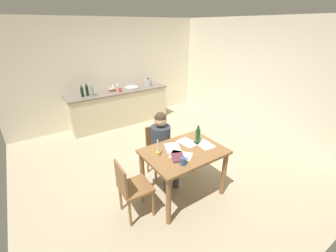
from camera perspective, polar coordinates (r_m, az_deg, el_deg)
ground_plane at (r=4.34m, az=-0.21°, el=-9.40°), size 5.20×5.20×0.04m
wall_back at (r=6.02m, az=-14.63°, el=13.40°), size 5.20×0.12×2.60m
wall_right at (r=5.59m, az=22.90°, el=11.42°), size 0.12×5.20×2.60m
kitchen_counter at (r=5.92m, az=-12.51°, el=4.86°), size 2.56×0.64×0.90m
dining_table at (r=3.24m, az=4.10°, el=-8.37°), size 1.14×0.82×0.78m
chair_at_table at (r=3.76m, az=-2.42°, el=-5.91°), size 0.44×0.44×0.89m
person_seated at (r=3.55m, az=-1.42°, el=-4.52°), size 0.37×0.61×1.19m
chair_side_empty at (r=3.04m, az=-9.59°, el=-15.43°), size 0.42×0.42×0.86m
coffee_mug at (r=2.85m, az=4.05°, el=-9.13°), size 0.11×0.07×0.10m
candlestick at (r=3.03m, az=-2.65°, el=-6.52°), size 0.06×0.06×0.24m
book_magazine at (r=2.99m, az=2.63°, el=-8.21°), size 0.24×0.26×0.02m
paper_letter at (r=3.36m, az=9.46°, el=-4.71°), size 0.22×0.31×0.00m
paper_bill at (r=3.38m, az=5.10°, el=-4.29°), size 0.25×0.32×0.00m
paper_envelope at (r=3.06m, az=3.41°, el=-7.60°), size 0.35×0.36×0.00m
paper_receipt at (r=3.23m, az=1.25°, el=-5.66°), size 0.31×0.35×0.00m
wine_bottle_on_table at (r=3.33m, az=7.78°, el=-2.52°), size 0.07×0.07×0.29m
sink_unit at (r=5.92m, az=-9.54°, el=9.91°), size 0.36×0.36×0.24m
bottle_oil at (r=5.48m, az=-21.49°, el=8.24°), size 0.07×0.07×0.26m
bottle_vinegar at (r=5.53m, az=-20.35°, el=8.68°), size 0.07×0.07×0.28m
bottle_wine_red at (r=5.47m, az=-19.24°, el=8.58°), size 0.08×0.08×0.27m
mixing_bowl at (r=5.80m, az=-14.40°, el=9.36°), size 0.19×0.19×0.09m
stovetop_kettle at (r=6.12m, az=-5.24°, el=11.36°), size 0.18×0.18×0.22m
wine_glass_near_sink at (r=5.91m, az=-13.13°, el=10.43°), size 0.07×0.07×0.15m
wine_glass_by_kettle at (r=5.87m, az=-14.20°, el=10.23°), size 0.07×0.07×0.15m
teacup_on_counter at (r=5.63m, az=-12.45°, el=9.20°), size 0.12×0.08×0.10m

